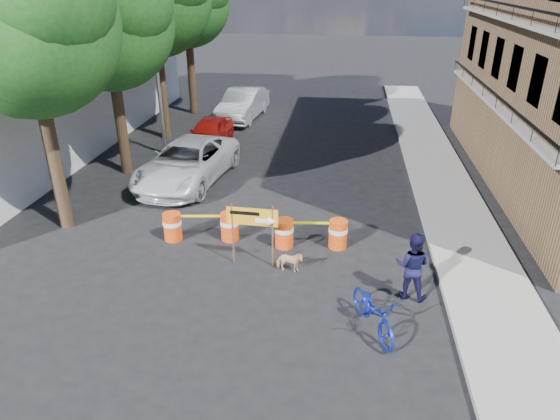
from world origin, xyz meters
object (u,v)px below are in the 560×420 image
(barrel_mid_left, at_px, (230,226))
(detour_sign, at_px, (259,222))
(suv_white, at_px, (187,163))
(sedan_red, at_px, (209,132))
(pedestrian, at_px, (412,266))
(barrel_mid_right, at_px, (284,233))
(barrel_far_left, at_px, (172,226))
(barrel_far_right, at_px, (338,233))
(sedan_silver, at_px, (243,104))
(bicycle, at_px, (375,293))
(dog, at_px, (290,262))

(barrel_mid_left, relative_size, detour_sign, 0.48)
(suv_white, xyz_separation_m, sedan_red, (-0.31, 4.62, -0.13))
(detour_sign, distance_m, pedestrian, 4.28)
(pedestrian, distance_m, suv_white, 10.61)
(pedestrian, height_order, sedan_red, pedestrian)
(sedan_red, bearing_deg, detour_sign, -65.04)
(barrel_mid_left, height_order, pedestrian, pedestrian)
(barrel_mid_right, xyz_separation_m, pedestrian, (3.55, -2.19, 0.45))
(barrel_far_left, distance_m, barrel_far_right, 5.17)
(sedan_red, bearing_deg, barrel_mid_left, -68.52)
(barrel_mid_right, distance_m, sedan_red, 10.52)
(detour_sign, height_order, sedan_silver, detour_sign)
(detour_sign, xyz_separation_m, suv_white, (-3.91, 5.89, -0.57))
(barrel_mid_right, bearing_deg, detour_sign, -116.44)
(barrel_far_left, xyz_separation_m, barrel_far_right, (5.17, 0.18, 0.00))
(detour_sign, relative_size, sedan_red, 0.47)
(barrel_mid_right, distance_m, bicycle, 4.53)
(barrel_mid_right, height_order, suv_white, suv_white)
(barrel_mid_left, distance_m, sedan_red, 9.62)
(bicycle, distance_m, sedan_silver, 19.46)
(bicycle, distance_m, suv_white, 10.99)
(dog, xyz_separation_m, sedan_silver, (-4.51, 15.98, 0.53))
(bicycle, xyz_separation_m, sedan_silver, (-6.73, 18.25, -0.19))
(detour_sign, xyz_separation_m, sedan_silver, (-3.61, 15.70, -0.53))
(dog, distance_m, sedan_silver, 16.61)
(barrel_mid_right, xyz_separation_m, sedan_red, (-4.79, 9.36, 0.21))
(pedestrian, xyz_separation_m, dog, (-3.22, 0.76, -0.60))
(detour_sign, distance_m, suv_white, 7.09)
(barrel_mid_left, distance_m, bicycle, 5.86)
(detour_sign, relative_size, dog, 2.48)
(detour_sign, bearing_deg, sedan_red, 114.39)
(detour_sign, bearing_deg, suv_white, 126.11)
(suv_white, bearing_deg, detour_sign, -48.92)
(sedan_silver, bearing_deg, pedestrian, -58.99)
(pedestrian, bearing_deg, sedan_red, -38.77)
(barrel_mid_left, distance_m, detour_sign, 2.03)
(barrel_far_right, height_order, sedan_red, sedan_red)
(pedestrian, distance_m, dog, 3.37)
(sedan_red, bearing_deg, bicycle, -57.59)
(dog, bearing_deg, sedan_silver, 17.18)
(barrel_far_left, height_order, bicycle, bicycle)
(barrel_mid_left, bearing_deg, barrel_mid_right, -7.54)
(barrel_far_right, bearing_deg, sedan_red, 124.96)
(barrel_far_left, distance_m, dog, 4.11)
(pedestrian, distance_m, sedan_silver, 18.44)
(barrel_far_right, relative_size, detour_sign, 0.48)
(barrel_far_left, height_order, barrel_mid_right, same)
(suv_white, relative_size, sedan_red, 1.46)
(sedan_silver, bearing_deg, barrel_far_right, -61.78)
(barrel_far_left, height_order, sedan_red, sedan_red)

